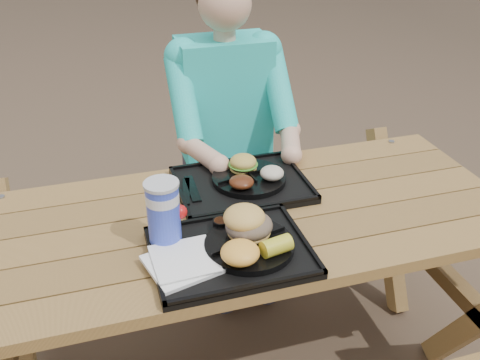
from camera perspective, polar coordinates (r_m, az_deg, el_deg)
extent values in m
cube|color=black|center=(1.55, -1.03, -7.80)|extent=(0.45, 0.35, 0.02)
cube|color=black|center=(1.87, 0.17, -0.61)|extent=(0.45, 0.35, 0.02)
cylinder|color=black|center=(1.55, 0.99, -6.96)|extent=(0.26, 0.26, 0.02)
cylinder|color=black|center=(1.88, 0.96, 0.20)|extent=(0.26, 0.26, 0.02)
cube|color=white|center=(1.49, -6.27, -8.79)|extent=(0.22, 0.22, 0.02)
cylinder|color=blue|center=(1.54, -8.14, -3.66)|extent=(0.09, 0.09, 0.19)
cylinder|color=black|center=(1.63, -2.06, -4.73)|extent=(0.05, 0.05, 0.03)
cylinder|color=yellow|center=(1.64, -0.10, -4.37)|extent=(0.06, 0.06, 0.03)
ellipsoid|color=#FFBA43|center=(1.46, 0.02, -7.75)|extent=(0.11, 0.11, 0.05)
cube|color=black|center=(1.83, -5.10, -0.92)|extent=(0.04, 0.17, 0.01)
ellipsoid|color=#542410|center=(1.79, 0.16, -0.22)|extent=(0.08, 0.08, 0.04)
ellipsoid|color=beige|center=(1.84, 3.43, 0.75)|extent=(0.08, 0.08, 0.05)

